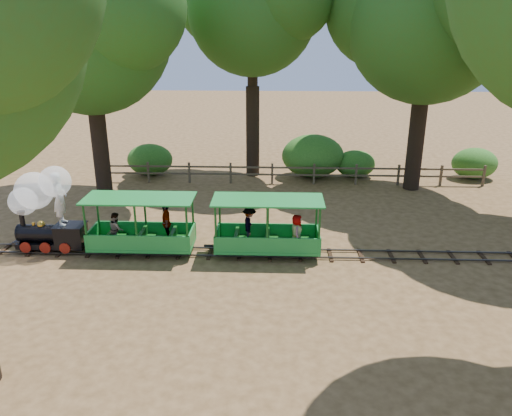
{
  "coord_description": "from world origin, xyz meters",
  "views": [
    {
      "loc": [
        -0.86,
        -15.03,
        7.13
      ],
      "look_at": [
        -1.48,
        0.5,
        1.46
      ],
      "focal_mm": 35.0,
      "sensor_mm": 36.0,
      "label": 1
    }
  ],
  "objects_px": {
    "locomotive": "(42,203)",
    "carriage_rear": "(267,232)",
    "fence": "(293,172)",
    "carriage_front": "(143,231)"
  },
  "relations": [
    {
      "from": "fence",
      "to": "carriage_front",
      "type": "bearing_deg",
      "value": -123.06
    },
    {
      "from": "fence",
      "to": "locomotive",
      "type": "bearing_deg",
      "value": -136.9
    },
    {
      "from": "locomotive",
      "to": "carriage_rear",
      "type": "relative_size",
      "value": 0.84
    },
    {
      "from": "carriage_front",
      "to": "fence",
      "type": "distance_m",
      "value": 9.54
    },
    {
      "from": "carriage_front",
      "to": "locomotive",
      "type": "bearing_deg",
      "value": 178.75
    },
    {
      "from": "carriage_front",
      "to": "carriage_rear",
      "type": "bearing_deg",
      "value": 0.06
    },
    {
      "from": "carriage_front",
      "to": "fence",
      "type": "height_order",
      "value": "carriage_front"
    },
    {
      "from": "locomotive",
      "to": "carriage_rear",
      "type": "height_order",
      "value": "locomotive"
    },
    {
      "from": "fence",
      "to": "carriage_rear",
      "type": "bearing_deg",
      "value": -97.81
    },
    {
      "from": "locomotive",
      "to": "fence",
      "type": "distance_m",
      "value": 11.65
    }
  ]
}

